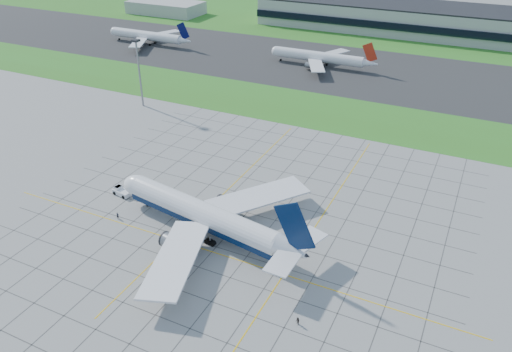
{
  "coord_description": "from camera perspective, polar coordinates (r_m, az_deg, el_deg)",
  "views": [
    {
      "loc": [
        48.95,
        -79.59,
        72.03
      ],
      "look_at": [
        -0.94,
        23.18,
        7.0
      ],
      "focal_mm": 35.0,
      "sensor_mm": 36.0,
      "label": 1
    }
  ],
  "objects": [
    {
      "name": "crew_far",
      "position": [
        99.39,
        4.78,
        -16.21
      ],
      "size": [
        1.06,
        1.06,
        1.74
      ],
      "primitive_type": "imported",
      "rotation": [
        0.0,
        0.0,
        -0.8
      ],
      "color": "black",
      "rests_on": "ground"
    },
    {
      "name": "light_mast",
      "position": [
        195.39,
        -13.28,
        12.27
      ],
      "size": [
        2.5,
        2.5,
        25.6
      ],
      "color": "gray",
      "rests_on": "ground"
    },
    {
      "name": "distant_jet_1",
      "position": [
        244.11,
        7.27,
        13.36
      ],
      "size": [
        49.6,
        42.66,
        14.08
      ],
      "color": "white",
      "rests_on": "ground"
    },
    {
      "name": "grass_far",
      "position": [
        345.74,
        17.92,
        16.27
      ],
      "size": [
        700.0,
        145.0,
        0.04
      ],
      "primitive_type": "cube",
      "color": "#367421",
      "rests_on": "ground"
    },
    {
      "name": "apron_markings",
      "position": [
        125.55,
        -1.86,
        -5.37
      ],
      "size": [
        120.0,
        130.0,
        0.03
      ],
      "color": "#474744",
      "rests_on": "ground"
    },
    {
      "name": "crew_near",
      "position": [
        131.32,
        -15.52,
        -4.4
      ],
      "size": [
        0.61,
        0.74,
        1.74
      ],
      "primitive_type": "imported",
      "rotation": [
        0.0,
        0.0,
        1.23
      ],
      "color": "black",
      "rests_on": "ground"
    },
    {
      "name": "asphalt_taxiway",
      "position": [
        240.88,
        13.24,
        11.48
      ],
      "size": [
        700.0,
        75.0,
        0.04
      ],
      "primitive_type": "cube",
      "color": "#383838",
      "rests_on": "ground"
    },
    {
      "name": "service_block",
      "position": [
        363.53,
        -10.27,
        18.42
      ],
      "size": [
        50.0,
        25.0,
        8.0
      ],
      "primitive_type": "cube",
      "color": "#B7B7B2",
      "rests_on": "ground"
    },
    {
      "name": "airliner",
      "position": [
        120.26,
        -6.0,
        -4.46
      ],
      "size": [
        56.78,
        57.07,
        17.98
      ],
      "rotation": [
        0.0,
        0.0,
        -0.17
      ],
      "color": "white",
      "rests_on": "ground"
    },
    {
      "name": "grass_median",
      "position": [
        190.64,
        9.13,
        7.07
      ],
      "size": [
        700.0,
        35.0,
        0.04
      ],
      "primitive_type": "cube",
      "color": "#367421",
      "rests_on": "ground"
    },
    {
      "name": "ground",
      "position": [
        117.98,
        -4.56,
        -8.09
      ],
      "size": [
        1400.0,
        1400.0,
        0.0
      ],
      "primitive_type": "plane",
      "color": "#9C9C97",
      "rests_on": "ground"
    },
    {
      "name": "terminal",
      "position": [
        316.17,
        24.64,
        15.39
      ],
      "size": [
        260.0,
        43.0,
        15.8
      ],
      "color": "#B7B7B2",
      "rests_on": "ground"
    },
    {
      "name": "pushback_tug",
      "position": [
        141.16,
        -15.12,
        -1.71
      ],
      "size": [
        8.08,
        3.54,
        2.22
      ],
      "rotation": [
        0.0,
        0.0,
        -0.17
      ],
      "color": "white",
      "rests_on": "ground"
    },
    {
      "name": "distant_jet_0",
      "position": [
        287.05,
        -12.32,
        15.39
      ],
      "size": [
        49.44,
        42.66,
        14.08
      ],
      "color": "white",
      "rests_on": "ground"
    }
  ]
}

